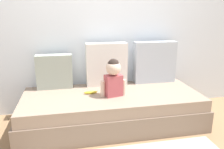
# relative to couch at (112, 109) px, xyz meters

# --- Properties ---
(ground_plane) EXTENTS (12.00, 12.00, 0.00)m
(ground_plane) POSITION_rel_couch_xyz_m (0.00, 0.00, -0.21)
(ground_plane) COLOR #93704C
(back_wall) EXTENTS (5.46, 0.10, 2.60)m
(back_wall) POSITION_rel_couch_xyz_m (0.00, 0.60, 1.09)
(back_wall) COLOR silver
(back_wall) RESTS_ON ground
(couch) EXTENTS (2.26, 0.94, 0.42)m
(couch) POSITION_rel_couch_xyz_m (0.00, 0.00, 0.00)
(couch) COLOR #826C5B
(couch) RESTS_ON ground
(throw_pillow_left) EXTENTS (0.47, 0.16, 0.45)m
(throw_pillow_left) POSITION_rel_couch_xyz_m (-0.70, 0.37, 0.44)
(throw_pillow_left) COLOR #99A393
(throw_pillow_left) RESTS_ON couch
(throw_pillow_center) EXTENTS (0.56, 0.16, 0.59)m
(throw_pillow_center) POSITION_rel_couch_xyz_m (0.00, 0.37, 0.51)
(throw_pillow_center) COLOR silver
(throw_pillow_center) RESTS_ON couch
(throw_pillow_right) EXTENTS (0.60, 0.16, 0.59)m
(throw_pillow_right) POSITION_rel_couch_xyz_m (0.70, 0.37, 0.51)
(throw_pillow_right) COLOR #B2BCC6
(throw_pillow_right) RESTS_ON couch
(toddler) EXTENTS (0.32, 0.18, 0.46)m
(toddler) POSITION_rel_couch_xyz_m (0.01, -0.07, 0.46)
(toddler) COLOR #B24C51
(toddler) RESTS_ON couch
(banana) EXTENTS (0.17, 0.05, 0.04)m
(banana) POSITION_rel_couch_xyz_m (-0.26, 0.05, 0.23)
(banana) COLOR yellow
(banana) RESTS_ON couch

